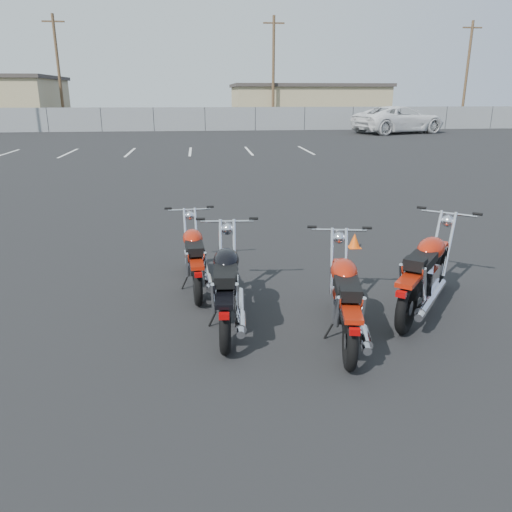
{
  "coord_description": "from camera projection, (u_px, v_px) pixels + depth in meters",
  "views": [
    {
      "loc": [
        -0.54,
        -5.99,
        2.81
      ],
      "look_at": [
        0.2,
        0.6,
        0.65
      ],
      "focal_mm": 35.0,
      "sensor_mm": 36.0,
      "label": 1
    }
  ],
  "objects": [
    {
      "name": "ground",
      "position": [
        246.0,
        317.0,
        6.58
      ],
      "size": [
        120.0,
        120.0,
        0.0
      ],
      "primitive_type": "plane",
      "color": "black",
      "rests_on": "ground"
    },
    {
      "name": "motorcycle_front_red",
      "position": [
        195.0,
        257.0,
        7.5
      ],
      "size": [
        0.81,
        2.11,
        1.03
      ],
      "color": "black",
      "rests_on": "ground"
    },
    {
      "name": "motorcycle_second_black",
      "position": [
        227.0,
        286.0,
        6.27
      ],
      "size": [
        0.89,
        2.31,
        1.13
      ],
      "color": "black",
      "rests_on": "ground"
    },
    {
      "name": "motorcycle_third_red",
      "position": [
        345.0,
        298.0,
        5.93
      ],
      "size": [
        0.91,
        2.24,
        1.1
      ],
      "color": "black",
      "rests_on": "ground"
    },
    {
      "name": "motorcycle_rear_red",
      "position": [
        426.0,
        273.0,
        6.65
      ],
      "size": [
        1.85,
        2.16,
        1.18
      ],
      "color": "black",
      "rests_on": "ground"
    },
    {
      "name": "training_cone_near",
      "position": [
        354.0,
        241.0,
        9.53
      ],
      "size": [
        0.23,
        0.23,
        0.28
      ],
      "color": "#FF580D",
      "rests_on": "ground"
    },
    {
      "name": "chainlink_fence",
      "position": [
        205.0,
        119.0,
        39.37
      ],
      "size": [
        80.06,
        0.06,
        1.8
      ],
      "color": "slate",
      "rests_on": "ground"
    },
    {
      "name": "tan_building_east",
      "position": [
        306.0,
        104.0,
        48.64
      ],
      "size": [
        14.4,
        9.4,
        3.7
      ],
      "color": "tan",
      "rests_on": "ground"
    },
    {
      "name": "utility_pole_b",
      "position": [
        59.0,
        70.0,
        41.65
      ],
      "size": [
        1.8,
        0.24,
        9.0
      ],
      "color": "#4C3723",
      "rests_on": "ground"
    },
    {
      "name": "utility_pole_c",
      "position": [
        273.0,
        71.0,
        42.61
      ],
      "size": [
        1.8,
        0.24,
        9.0
      ],
      "color": "#4C3723",
      "rests_on": "ground"
    },
    {
      "name": "utility_pole_d",
      "position": [
        467.0,
        72.0,
        45.46
      ],
      "size": [
        1.8,
        0.24,
        9.0
      ],
      "color": "#4C3723",
      "rests_on": "ground"
    },
    {
      "name": "parking_line_stripes",
      "position": [
        160.0,
        152.0,
        25.21
      ],
      "size": [
        15.12,
        4.0,
        0.01
      ],
      "color": "silver",
      "rests_on": "ground"
    },
    {
      "name": "white_van",
      "position": [
        400.0,
        112.0,
        36.78
      ],
      "size": [
        5.71,
        8.73,
        3.08
      ],
      "primitive_type": "imported",
      "rotation": [
        0.0,
        0.0,
        1.9
      ],
      "color": "white",
      "rests_on": "ground"
    }
  ]
}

